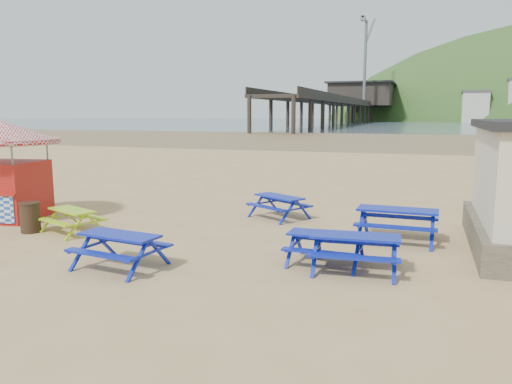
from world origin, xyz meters
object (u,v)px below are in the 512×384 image
(picnic_table_yellow, at_px, (73,221))
(litter_bin, at_px, (30,217))
(picnic_table_blue_b, at_px, (279,207))
(ice_cream_kiosk, at_px, (4,158))

(picnic_table_yellow, bearing_deg, litter_bin, -142.13)
(picnic_table_blue_b, distance_m, litter_bin, 7.33)
(picnic_table_blue_b, xyz_separation_m, ice_cream_kiosk, (-8.12, -2.83, 1.58))
(picnic_table_yellow, height_order, litter_bin, litter_bin)
(picnic_table_blue_b, bearing_deg, ice_cream_kiosk, -129.62)
(ice_cream_kiosk, bearing_deg, litter_bin, -41.25)
(picnic_table_blue_b, distance_m, ice_cream_kiosk, 8.74)
(picnic_table_yellow, xyz_separation_m, litter_bin, (-1.17, -0.33, 0.10))
(litter_bin, bearing_deg, ice_cream_kiosk, 148.40)
(picnic_table_blue_b, bearing_deg, litter_bin, -115.04)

